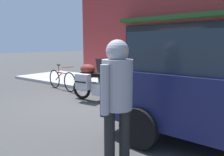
{
  "coord_description": "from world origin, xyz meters",
  "views": [
    {
      "loc": [
        3.94,
        -4.2,
        1.63
      ],
      "look_at": [
        0.42,
        0.5,
        0.7
      ],
      "focal_mm": 33.35,
      "sensor_mm": 36.0,
      "label": 1
    }
  ],
  "objects_px": {
    "parked_bicycle": "(62,80)",
    "sandwich_board_sign": "(105,72)",
    "touring_motorcycle": "(98,81)",
    "pedestrian_walking": "(117,91)"
  },
  "relations": [
    {
      "from": "touring_motorcycle",
      "to": "sandwich_board_sign",
      "type": "bearing_deg",
      "value": 122.8
    },
    {
      "from": "parked_bicycle",
      "to": "sandwich_board_sign",
      "type": "bearing_deg",
      "value": 47.4
    },
    {
      "from": "touring_motorcycle",
      "to": "pedestrian_walking",
      "type": "relative_size",
      "value": 1.24
    },
    {
      "from": "touring_motorcycle",
      "to": "parked_bicycle",
      "type": "bearing_deg",
      "value": 167.96
    },
    {
      "from": "touring_motorcycle",
      "to": "parked_bicycle",
      "type": "relative_size",
      "value": 1.23
    },
    {
      "from": "touring_motorcycle",
      "to": "pedestrian_walking",
      "type": "height_order",
      "value": "pedestrian_walking"
    },
    {
      "from": "pedestrian_walking",
      "to": "sandwich_board_sign",
      "type": "height_order",
      "value": "pedestrian_walking"
    },
    {
      "from": "sandwich_board_sign",
      "to": "pedestrian_walking",
      "type": "bearing_deg",
      "value": -49.47
    },
    {
      "from": "pedestrian_walking",
      "to": "sandwich_board_sign",
      "type": "distance_m",
      "value": 5.31
    },
    {
      "from": "sandwich_board_sign",
      "to": "parked_bicycle",
      "type": "bearing_deg",
      "value": -132.6
    }
  ]
}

